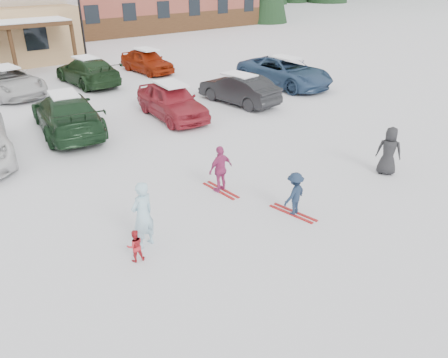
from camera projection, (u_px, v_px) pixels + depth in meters
ground at (238, 231)px, 11.14m from camera, size 160.00×160.00×0.00m
lamp_post at (80, 9)px, 29.69m from camera, size 0.50×0.25×5.90m
adult_skier at (143, 215)px, 10.19m from camera, size 0.71×0.55×1.71m
toddler_red at (135, 246)px, 9.87m from camera, size 0.45×0.38×0.80m
child_navy at (295, 194)px, 11.65m from camera, size 0.86×0.59×1.22m
skis_child_navy at (293, 213)px, 11.91m from camera, size 0.45×1.41×0.03m
child_magenta at (221, 169)px, 12.79m from camera, size 0.87×0.41×1.44m
skis_child_magenta at (221, 190)px, 13.11m from camera, size 0.30×1.41×0.03m
bystander_dark at (389, 151)px, 13.84m from camera, size 0.82×0.92×1.57m
parked_car_3 at (67, 114)px, 17.29m from camera, size 2.97×5.66×1.57m
parked_car_4 at (172, 101)px, 19.00m from camera, size 2.15×4.57×1.51m
parked_car_5 at (239, 89)px, 20.95m from camera, size 2.02×4.42×1.40m
parked_car_6 at (285, 72)px, 23.97m from camera, size 2.91×5.74×1.55m
parked_car_10 at (8, 81)px, 22.31m from camera, size 3.09×5.44×1.43m
parked_car_11 at (87, 71)px, 24.26m from camera, size 2.34×5.21×1.48m
parked_car_12 at (147, 61)px, 26.99m from camera, size 2.00×4.27×1.41m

